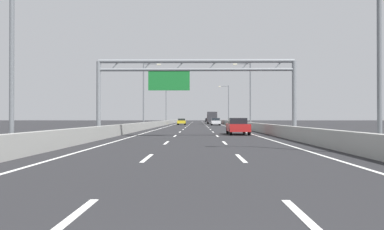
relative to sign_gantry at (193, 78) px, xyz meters
The scene contains 53 objects.
ground_plane 70.97m from the sign_gantry, 89.77° to the left, with size 260.00×260.00×0.00m, color #262628.
lane_dash_left_0 26.20m from the sign_gantry, 93.36° to the right, with size 0.16×3.00×0.01m, color white.
lane_dash_left_1 17.45m from the sign_gantry, 95.17° to the right, with size 0.16×3.00×0.01m, color white.
lane_dash_left_2 9.22m from the sign_gantry, 101.10° to the right, with size 0.16×3.00×0.01m, color white.
lane_dash_left_3 5.23m from the sign_gantry, 139.29° to the left, with size 0.16×3.00×0.01m, color white.
lane_dash_left_4 11.48m from the sign_gantry, 98.34° to the left, with size 0.16×3.00×0.01m, color white.
lane_dash_left_5 19.95m from the sign_gantry, 94.48° to the left, with size 0.16×3.00×0.01m, color white.
lane_dash_left_6 28.75m from the sign_gantry, 93.06° to the left, with size 0.16×3.00×0.01m, color white.
lane_dash_left_7 37.64m from the sign_gantry, 92.32° to the left, with size 0.16×3.00×0.01m, color white.
lane_dash_left_8 46.58m from the sign_gantry, 91.87° to the left, with size 0.16×3.00×0.01m, color white.
lane_dash_left_9 55.53m from the sign_gantry, 91.56° to the left, with size 0.16×3.00×0.01m, color white.
lane_dash_left_10 64.50m from the sign_gantry, 91.35° to the left, with size 0.16×3.00×0.01m, color white.
lane_dash_left_11 73.48m from the sign_gantry, 91.18° to the left, with size 0.16×3.00×0.01m, color white.
lane_dash_left_12 82.46m from the sign_gantry, 91.05° to the left, with size 0.16×3.00×0.01m, color white.
lane_dash_left_13 91.44m from the sign_gantry, 90.95° to the left, with size 0.16×3.00×0.01m, color white.
lane_dash_left_14 100.43m from the sign_gantry, 90.86° to the left, with size 0.16×3.00×0.01m, color white.
lane_dash_left_15 109.42m from the sign_gantry, 90.79° to the left, with size 0.16×3.00×0.01m, color white.
lane_dash_left_16 118.41m from the sign_gantry, 90.73° to the left, with size 0.16×3.00×0.01m, color white.
lane_dash_left_17 127.40m from the sign_gantry, 90.68° to the left, with size 0.16×3.00×0.01m, color white.
lane_dash_right_0 26.24m from the sign_gantry, 85.35° to the right, with size 0.16×3.00×0.01m, color white.
lane_dash_right_1 17.51m from the sign_gantry, 82.87° to the right, with size 0.16×3.00×0.01m, color white.
lane_dash_right_2 9.33m from the sign_gantry, 74.82° to the right, with size 0.16×3.00×0.01m, color white.
lane_dash_right_3 5.43m from the sign_gantry, 31.89° to the left, with size 0.16×3.00×0.01m, color white.
lane_dash_right_4 11.57m from the sign_gantry, 78.53° to the left, with size 0.16×3.00×0.01m, color white.
lane_dash_right_5 20.01m from the sign_gantry, 83.82° to the left, with size 0.16×3.00×0.01m, color white.
lane_dash_right_6 28.79m from the sign_gantry, 85.78° to the left, with size 0.16×3.00×0.01m, color white.
lane_dash_right_7 37.67m from the sign_gantry, 86.79° to the left, with size 0.16×3.00×0.01m, color white.
lane_dash_right_8 46.60m from the sign_gantry, 87.42° to the left, with size 0.16×3.00×0.01m, color white.
lane_dash_right_9 55.55m from the sign_gantry, 87.84° to the left, with size 0.16×3.00×0.01m, color white.
lane_dash_right_10 64.52m from the sign_gantry, 88.14° to the left, with size 0.16×3.00×0.01m, color white.
lane_dash_right_11 73.49m from the sign_gantry, 88.37° to the left, with size 0.16×3.00×0.01m, color white.
lane_dash_right_12 82.47m from the sign_gantry, 88.55° to the left, with size 0.16×3.00×0.01m, color white.
lane_dash_right_13 91.45m from the sign_gantry, 88.69° to the left, with size 0.16×3.00×0.01m, color white.
lane_dash_right_14 100.44m from the sign_gantry, 88.81° to the left, with size 0.16×3.00×0.01m, color white.
lane_dash_right_15 109.43m from the sign_gantry, 88.90° to the left, with size 0.16×3.00×0.01m, color white.
lane_dash_right_16 118.42m from the sign_gantry, 88.99° to the left, with size 0.16×3.00×0.01m, color white.
lane_dash_right_17 127.41m from the sign_gantry, 89.06° to the left, with size 0.16×3.00×0.01m, color white.
edge_line_left 59.21m from the sign_gantry, 94.82° to the left, with size 0.16×176.00×0.01m, color white.
edge_line_right 59.26m from the sign_gantry, 84.62° to the left, with size 0.16×176.00×0.01m, color white.
barrier_left 81.19m from the sign_gantry, 94.68° to the left, with size 0.45×220.00×0.95m.
barrier_right 81.24m from the sign_gantry, 84.92° to the left, with size 0.45×220.00×0.95m.
sign_gantry is the anchor object (origin of this frame).
streetlamp_left_near 16.99m from the sign_gantry, 115.00° to the right, with size 2.58×0.28×9.50m.
streetlamp_right_near 17.24m from the sign_gantry, 63.26° to the right, with size 2.58×0.28×9.50m.
streetlamp_left_mid 24.91m from the sign_gantry, 106.75° to the left, with size 2.58×0.28×9.50m.
streetlamp_right_mid 25.08m from the sign_gantry, 71.99° to the left, with size 2.58×0.28×9.50m.
streetlamp_left_far 63.50m from the sign_gantry, 96.49° to the left, with size 2.58×0.28×9.50m.
streetlamp_right_far 63.57m from the sign_gantry, 82.99° to the left, with size 2.58×0.28×9.50m.
white_car 48.20m from the sign_gantry, 85.11° to the left, with size 1.82×4.67×1.51m.
black_car 109.32m from the sign_gantry, 87.91° to the left, with size 1.86×4.38×1.46m.
yellow_car 53.55m from the sign_gantry, 93.39° to the left, with size 1.77×4.39×1.38m.
red_car 7.16m from the sign_gantry, 45.53° to the left, with size 1.85×4.65×1.54m.
box_truck 66.98m from the sign_gantry, 86.56° to the left, with size 2.34×7.86×3.04m.
Camera 1 is at (0.16, -2.24, 1.56)m, focal length 35.97 mm.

